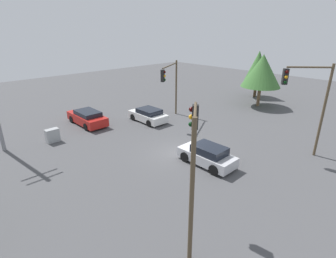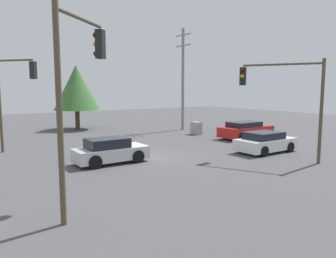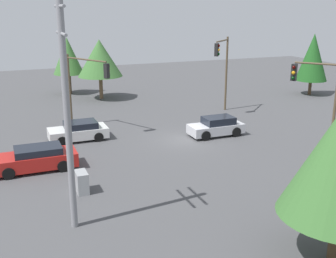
{
  "view_description": "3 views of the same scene",
  "coord_description": "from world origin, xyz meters",
  "px_view_note": "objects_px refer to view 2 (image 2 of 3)",
  "views": [
    {
      "loc": [
        -12.74,
        -12.02,
        8.73
      ],
      "look_at": [
        -0.93,
        0.35,
        2.11
      ],
      "focal_mm": 28.0,
      "sensor_mm": 36.0,
      "label": 1
    },
    {
      "loc": [
        16.55,
        -9.65,
        4.11
      ],
      "look_at": [
        0.02,
        1.57,
        1.6
      ],
      "focal_mm": 35.0,
      "sensor_mm": 36.0,
      "label": 2
    },
    {
      "loc": [
        -25.96,
        12.03,
        9.18
      ],
      "look_at": [
        0.2,
        1.44,
        0.9
      ],
      "focal_mm": 45.0,
      "sensor_mm": 36.0,
      "label": 3
    }
  ],
  "objects_px": {
    "traffic_signal_main": "(13,88)",
    "sedan_red": "(246,130)",
    "electrical_cabinet": "(196,128)",
    "sedan_white": "(265,142)",
    "traffic_signal_aux": "(77,77)",
    "sedan_silver": "(110,151)",
    "traffic_signal_cross": "(286,91)"
  },
  "relations": [
    {
      "from": "traffic_signal_main",
      "to": "traffic_signal_cross",
      "type": "relative_size",
      "value": 1.07
    },
    {
      "from": "traffic_signal_aux",
      "to": "sedan_silver",
      "type": "bearing_deg",
      "value": 15.14
    },
    {
      "from": "traffic_signal_cross",
      "to": "traffic_signal_aux",
      "type": "xyz_separation_m",
      "value": [
        1.11,
        -12.25,
        0.5
      ]
    },
    {
      "from": "sedan_silver",
      "to": "traffic_signal_aux",
      "type": "distance_m",
      "value": 7.99
    },
    {
      "from": "sedan_white",
      "to": "electrical_cabinet",
      "type": "height_order",
      "value": "sedan_white"
    },
    {
      "from": "sedan_white",
      "to": "traffic_signal_main",
      "type": "distance_m",
      "value": 16.25
    },
    {
      "from": "traffic_signal_cross",
      "to": "electrical_cabinet",
      "type": "relative_size",
      "value": 5.12
    },
    {
      "from": "sedan_white",
      "to": "traffic_signal_cross",
      "type": "bearing_deg",
      "value": -26.06
    },
    {
      "from": "sedan_silver",
      "to": "sedan_red",
      "type": "xyz_separation_m",
      "value": [
        -2.05,
        12.95,
        0.01
      ]
    },
    {
      "from": "sedan_red",
      "to": "traffic_signal_aux",
      "type": "distance_m",
      "value": 18.88
    },
    {
      "from": "sedan_red",
      "to": "traffic_signal_main",
      "type": "xyz_separation_m",
      "value": [
        -3.87,
        -16.71,
        3.4
      ]
    },
    {
      "from": "sedan_red",
      "to": "traffic_signal_main",
      "type": "distance_m",
      "value": 17.48
    },
    {
      "from": "traffic_signal_main",
      "to": "electrical_cabinet",
      "type": "height_order",
      "value": "traffic_signal_main"
    },
    {
      "from": "traffic_signal_cross",
      "to": "sedan_white",
      "type": "bearing_deg",
      "value": -54.48
    },
    {
      "from": "electrical_cabinet",
      "to": "traffic_signal_aux",
      "type": "bearing_deg",
      "value": -50.68
    },
    {
      "from": "traffic_signal_aux",
      "to": "traffic_signal_main",
      "type": "bearing_deg",
      "value": 47.2
    },
    {
      "from": "sedan_silver",
      "to": "traffic_signal_main",
      "type": "height_order",
      "value": "traffic_signal_main"
    },
    {
      "from": "traffic_signal_aux",
      "to": "electrical_cabinet",
      "type": "height_order",
      "value": "traffic_signal_aux"
    },
    {
      "from": "sedan_red",
      "to": "traffic_signal_aux",
      "type": "bearing_deg",
      "value": -64.29
    },
    {
      "from": "traffic_signal_main",
      "to": "electrical_cabinet",
      "type": "xyz_separation_m",
      "value": [
        -0.21,
        14.81,
        -3.53
      ]
    },
    {
      "from": "traffic_signal_aux",
      "to": "electrical_cabinet",
      "type": "xyz_separation_m",
      "value": [
        -12.11,
        14.78,
        -3.89
      ]
    },
    {
      "from": "sedan_white",
      "to": "traffic_signal_cross",
      "type": "relative_size",
      "value": 0.72
    },
    {
      "from": "sedan_red",
      "to": "electrical_cabinet",
      "type": "relative_size",
      "value": 4.29
    },
    {
      "from": "traffic_signal_main",
      "to": "traffic_signal_aux",
      "type": "distance_m",
      "value": 11.9
    },
    {
      "from": "sedan_silver",
      "to": "sedan_white",
      "type": "height_order",
      "value": "sedan_silver"
    },
    {
      "from": "sedan_red",
      "to": "sedan_white",
      "type": "bearing_deg",
      "value": -35.26
    },
    {
      "from": "traffic_signal_main",
      "to": "sedan_red",
      "type": "bearing_deg",
      "value": 37.14
    },
    {
      "from": "traffic_signal_aux",
      "to": "electrical_cabinet",
      "type": "relative_size",
      "value": 5.94
    },
    {
      "from": "sedan_red",
      "to": "traffic_signal_cross",
      "type": "bearing_deg",
      "value": -32.62
    },
    {
      "from": "sedan_red",
      "to": "electrical_cabinet",
      "type": "xyz_separation_m",
      "value": [
        -4.08,
        -1.89,
        -0.13
      ]
    },
    {
      "from": "sedan_white",
      "to": "sedan_red",
      "type": "bearing_deg",
      "value": 144.74
    },
    {
      "from": "traffic_signal_cross",
      "to": "electrical_cabinet",
      "type": "distance_m",
      "value": 11.78
    }
  ]
}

